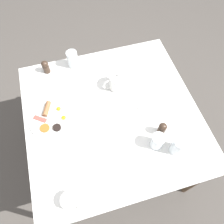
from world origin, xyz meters
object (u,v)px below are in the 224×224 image
Objects in this scene: pepper_grinder at (46,67)px; knife_by_plate at (142,57)px; water_glass_tall at (157,141)px; fork_by_plate at (97,168)px; spoon_for_tea at (51,163)px; napkin_folded at (147,108)px; teacup_with_saucer_left at (70,201)px; salt_grinder at (162,129)px; wine_glass_spare at (178,146)px; teapot_near at (118,81)px; water_glass_short at (73,59)px; breakfast_plate at (52,119)px.

knife_by_plate is at bearing 85.33° from pepper_grinder.
water_glass_tall is 0.48× the size of knife_by_plate.
fork_by_plate is 0.27m from spoon_for_tea.
napkin_folded is 0.70× the size of knife_by_plate.
water_glass_tall is 0.69× the size of spoon_for_tea.
spoon_for_tea is at bearing -95.51° from water_glass_tall.
teacup_with_saucer_left is 0.24m from spoon_for_tea.
pepper_grinder and salt_grinder have the same top height.
spoon_for_tea is (-0.12, -0.71, -0.06)m from wine_glass_spare.
teapot_near is 0.27m from napkin_folded.
water_glass_tall is 0.38m from fork_by_plate.
fork_by_plate is (0.78, 0.17, -0.05)m from pepper_grinder.
water_glass_short is at bearing -96.87° from knife_by_plate.
teacup_with_saucer_left is at bearing -54.15° from napkin_folded.
breakfast_plate is 1.98× the size of teacup_with_saucer_left.
water_glass_short is 0.52m from knife_by_plate.
spoon_for_tea is (-0.23, -0.07, -0.02)m from teacup_with_saucer_left.
teacup_with_saucer_left reaches higher than breakfast_plate.
wine_glass_spare is at bearing 28.96° from water_glass_short.
water_glass_short reaches higher than teacup_with_saucer_left.
teacup_with_saucer_left is 0.65m from wine_glass_spare.
water_glass_tall is 1.06× the size of salt_grinder.
spoon_for_tea is at bearing -6.15° from pepper_grinder.
knife_by_plate is (-0.61, 0.10, -0.05)m from salt_grinder.
wine_glass_spare is (0.53, 0.19, 0.01)m from teapot_near.
salt_grinder is at bearing -74.69° from teapot_near.
spoon_for_tea is (0.68, -0.27, -0.06)m from water_glass_short.
teacup_with_saucer_left reaches higher than napkin_folded.
breakfast_plate is at bearing -169.78° from teapot_near.
fork_by_plate is at bearing -75.94° from salt_grinder.
water_glass_tall is 0.84× the size of water_glass_short.
water_glass_short is 1.26× the size of pepper_grinder.
salt_grinder is (-0.24, 0.60, 0.03)m from teacup_with_saucer_left.
breakfast_plate is 1.88× the size of napkin_folded.
napkin_folded is (0.49, 0.58, -0.05)m from pepper_grinder.
teapot_near is 0.67m from spoon_for_tea.
pepper_grinder is at bearing -88.88° from water_glass_short.
wine_glass_spare is 0.47m from fork_by_plate.
teapot_near is at bearing 151.88° from fork_by_plate.
pepper_grinder is at bearing -143.68° from water_glass_tall.
pepper_grinder is 0.46× the size of knife_by_plate.
salt_grinder is (0.27, 0.62, 0.04)m from breakfast_plate.
pepper_grinder is at bearing -167.38° from fork_by_plate.
fork_by_plate and knife_by_plate have the same top height.
pepper_grinder reaches higher than napkin_folded.
knife_by_plate is 1.00m from spoon_for_tea.
teacup_with_saucer_left reaches higher than knife_by_plate.
teacup_with_saucer_left is 0.72m from napkin_folded.
pepper_grinder is at bearing -129.91° from napkin_folded.
wine_glass_spare is 0.85× the size of napkin_folded.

